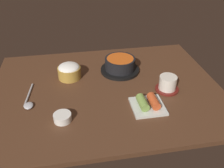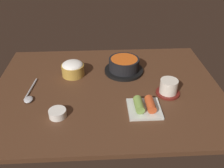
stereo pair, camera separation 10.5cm
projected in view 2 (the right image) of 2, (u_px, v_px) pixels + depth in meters
dining_table at (107, 89)px, 108.69cm from camera, size 100.00×76.00×2.00cm
stone_pot at (124, 66)px, 117.72cm from camera, size 18.85×18.85×7.02cm
rice_bowl at (73, 68)px, 114.96cm from camera, size 10.62×10.62×7.24cm
tea_cup_with_saucer at (168, 87)px, 102.41cm from camera, size 10.12×10.12×6.69cm
kimchi_plate at (144, 106)px, 94.19cm from camera, size 12.79×12.79×4.41cm
side_bowl_near at (58, 113)px, 91.08cm from camera, size 6.60×6.60×2.85cm
spoon at (29, 96)px, 101.67cm from camera, size 3.92×18.19×1.35cm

